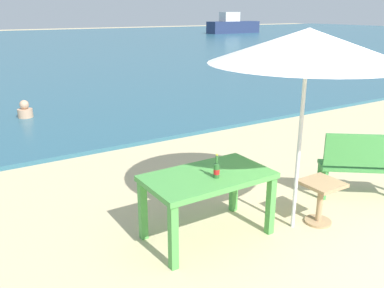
% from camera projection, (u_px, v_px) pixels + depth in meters
% --- Properties ---
extents(picnic_table_green, '(1.40, 0.80, 0.76)m').
position_uv_depth(picnic_table_green, '(208.00, 184.00, 4.50)').
color(picnic_table_green, '#4C9E47').
rests_on(picnic_table_green, ground_plane).
extents(beer_bottle_amber, '(0.07, 0.07, 0.26)m').
position_uv_depth(beer_bottle_amber, '(217.00, 170.00, 4.35)').
color(beer_bottle_amber, '#2D662D').
rests_on(beer_bottle_amber, picnic_table_green).
extents(patio_umbrella, '(2.10, 2.10, 2.30)m').
position_uv_depth(patio_umbrella, '(308.00, 46.00, 4.24)').
color(patio_umbrella, silver).
rests_on(patio_umbrella, ground_plane).
extents(side_table_wood, '(0.44, 0.44, 0.54)m').
position_uv_depth(side_table_wood, '(321.00, 196.00, 4.88)').
color(side_table_wood, tan).
rests_on(side_table_wood, ground_plane).
extents(bench_green_left, '(1.17, 1.02, 0.95)m').
position_uv_depth(bench_green_left, '(368.00, 162.00, 5.45)').
color(bench_green_left, '#3D8C42').
rests_on(bench_green_left, ground_plane).
extents(swimmer_person, '(0.34, 0.34, 0.41)m').
position_uv_depth(swimmer_person, '(25.00, 111.00, 9.53)').
color(swimmer_person, tan).
rests_on(swimmer_person, sea_water).
extents(boat_ferry, '(6.13, 1.67, 2.23)m').
position_uv_depth(boat_ferry, '(233.00, 26.00, 44.99)').
color(boat_ferry, navy).
rests_on(boat_ferry, sea_water).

